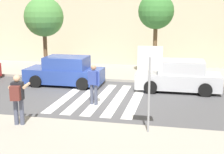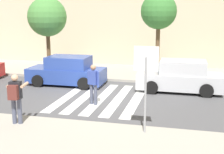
% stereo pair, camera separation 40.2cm
% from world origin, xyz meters
% --- Properties ---
extents(ground_plane, '(120.00, 120.00, 0.00)m').
position_xyz_m(ground_plane, '(0.00, 0.00, 0.00)').
color(ground_plane, '#4C4C4F').
extents(sidewalk_far, '(60.00, 4.80, 0.14)m').
position_xyz_m(sidewalk_far, '(0.00, 6.00, 0.07)').
color(sidewalk_far, '#9E998C').
rests_on(sidewalk_far, ground).
extents(building_facade_far, '(56.00, 4.00, 7.59)m').
position_xyz_m(building_facade_far, '(0.00, 10.40, 3.80)').
color(building_facade_far, beige).
rests_on(building_facade_far, ground).
extents(crosswalk_stripe_0, '(0.44, 5.20, 0.01)m').
position_xyz_m(crosswalk_stripe_0, '(-1.60, 0.20, 0.00)').
color(crosswalk_stripe_0, silver).
rests_on(crosswalk_stripe_0, ground).
extents(crosswalk_stripe_1, '(0.44, 5.20, 0.01)m').
position_xyz_m(crosswalk_stripe_1, '(-0.80, 0.20, 0.00)').
color(crosswalk_stripe_1, silver).
rests_on(crosswalk_stripe_1, ground).
extents(crosswalk_stripe_2, '(0.44, 5.20, 0.01)m').
position_xyz_m(crosswalk_stripe_2, '(0.00, 0.20, 0.00)').
color(crosswalk_stripe_2, silver).
rests_on(crosswalk_stripe_2, ground).
extents(crosswalk_stripe_3, '(0.44, 5.20, 0.01)m').
position_xyz_m(crosswalk_stripe_3, '(0.80, 0.20, 0.00)').
color(crosswalk_stripe_3, silver).
rests_on(crosswalk_stripe_3, ground).
extents(crosswalk_stripe_4, '(0.44, 5.20, 0.01)m').
position_xyz_m(crosswalk_stripe_4, '(1.60, 0.20, 0.00)').
color(crosswalk_stripe_4, silver).
rests_on(crosswalk_stripe_4, ground).
extents(stop_sign, '(0.76, 0.08, 2.75)m').
position_xyz_m(stop_sign, '(2.54, -3.74, 2.15)').
color(stop_sign, gray).
rests_on(stop_sign, sidewalk_near).
extents(photographer_with_backpack, '(0.67, 0.91, 1.72)m').
position_xyz_m(photographer_with_backpack, '(-1.81, -4.04, 1.17)').
color(photographer_with_backpack, '#474C60').
rests_on(photographer_with_backpack, sidewalk_near).
extents(pedestrian_crossing, '(0.56, 0.34, 1.72)m').
position_xyz_m(pedestrian_crossing, '(-0.05, -0.84, 0.97)').
color(pedestrian_crossing, '#474C60').
rests_on(pedestrian_crossing, ground).
extents(parked_car_blue, '(4.10, 1.92, 1.55)m').
position_xyz_m(parked_car_blue, '(-2.50, 2.30, 0.73)').
color(parked_car_blue, '#284293').
rests_on(parked_car_blue, ground).
extents(parked_car_silver, '(4.10, 1.92, 1.55)m').
position_xyz_m(parked_car_silver, '(3.46, 2.30, 0.73)').
color(parked_car_silver, '#B7BABF').
rests_on(parked_car_silver, ground).
extents(street_tree_west, '(2.35, 2.35, 4.59)m').
position_xyz_m(street_tree_west, '(-4.56, 4.47, 3.53)').
color(street_tree_west, brown).
rests_on(street_tree_west, sidewalk_far).
extents(street_tree_center, '(2.03, 2.03, 4.77)m').
position_xyz_m(street_tree_center, '(2.05, 4.93, 3.85)').
color(street_tree_center, brown).
rests_on(street_tree_center, sidewalk_far).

